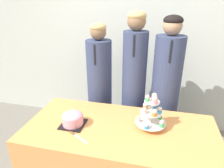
% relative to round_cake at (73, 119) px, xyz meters
% --- Properties ---
extents(wall_back, '(9.00, 0.06, 2.70)m').
position_rel_round_cake_xyz_m(wall_back, '(0.42, 1.38, 0.55)').
color(wall_back, silver).
rests_on(wall_back, ground_plane).
extents(table, '(1.69, 0.80, 0.74)m').
position_rel_round_cake_xyz_m(table, '(0.42, 0.05, -0.43)').
color(table, '#EF9951').
rests_on(table, ground_plane).
extents(round_cake, '(0.21, 0.21, 0.13)m').
position_rel_round_cake_xyz_m(round_cake, '(0.00, 0.00, 0.00)').
color(round_cake, black).
rests_on(round_cake, table).
extents(cake_knife, '(0.21, 0.13, 0.01)m').
position_rel_round_cake_xyz_m(cake_knife, '(0.08, -0.14, -0.06)').
color(cake_knife, silver).
rests_on(cake_knife, table).
extents(cupcake_stand, '(0.27, 0.27, 0.32)m').
position_rel_round_cake_xyz_m(cupcake_stand, '(0.68, 0.13, 0.08)').
color(cupcake_stand, silver).
rests_on(cupcake_stand, table).
extents(student_0, '(0.29, 0.30, 1.55)m').
position_rel_round_cake_xyz_m(student_0, '(0.03, 0.73, -0.06)').
color(student_0, '#384266').
rests_on(student_0, ground_plane).
extents(student_1, '(0.27, 0.28, 1.68)m').
position_rel_round_cake_xyz_m(student_1, '(0.45, 0.73, 0.02)').
color(student_1, '#384266').
rests_on(student_1, ground_plane).
extents(student_2, '(0.31, 0.32, 1.65)m').
position_rel_round_cake_xyz_m(student_2, '(0.81, 0.73, -0.02)').
color(student_2, '#384266').
rests_on(student_2, ground_plane).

